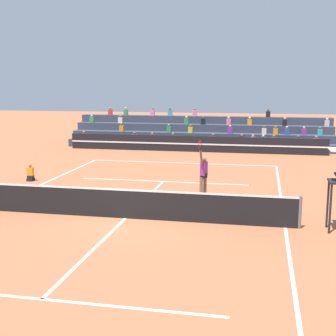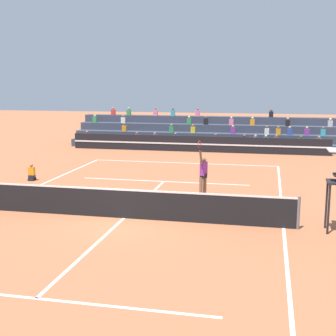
% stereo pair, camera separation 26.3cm
% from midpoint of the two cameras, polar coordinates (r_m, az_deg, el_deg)
% --- Properties ---
extents(ground_plane, '(120.00, 120.00, 0.00)m').
position_cam_midpoint_polar(ground_plane, '(16.70, -4.94, -6.12)').
color(ground_plane, '#AD603D').
extents(court_lines, '(11.10, 23.90, 0.01)m').
position_cam_midpoint_polar(court_lines, '(16.70, -4.94, -6.10)').
color(court_lines, white).
rests_on(court_lines, ground).
extents(tennis_net, '(12.00, 0.10, 1.10)m').
position_cam_midpoint_polar(tennis_net, '(16.56, -4.97, -4.31)').
color(tennis_net, slate).
rests_on(tennis_net, ground).
extents(sponsor_banner_wall, '(18.00, 0.26, 1.10)m').
position_cam_midpoint_polar(sponsor_banner_wall, '(32.65, 3.72, 2.95)').
color(sponsor_banner_wall, black).
rests_on(sponsor_banner_wall, ground).
extents(bleacher_stand, '(19.41, 3.80, 2.83)m').
position_cam_midpoint_polar(bleacher_stand, '(35.73, 4.51, 4.03)').
color(bleacher_stand, '#383D4C').
rests_on(bleacher_stand, ground).
extents(ball_kid_courtside, '(0.30, 0.36, 0.84)m').
position_cam_midpoint_polar(ball_kid_courtside, '(23.84, -15.98, -0.69)').
color(ball_kid_courtside, black).
rests_on(ball_kid_courtside, ground).
extents(tennis_player, '(0.42, 0.91, 2.50)m').
position_cam_midpoint_polar(tennis_player, '(19.38, 4.71, -0.81)').
color(tennis_player, brown).
rests_on(tennis_player, ground).
extents(tennis_ball, '(0.07, 0.07, 0.07)m').
position_cam_midpoint_polar(tennis_ball, '(20.86, -12.67, -2.91)').
color(tennis_ball, '#C6DB33').
rests_on(tennis_ball, ground).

